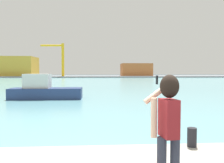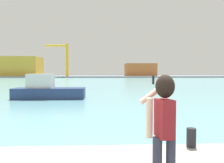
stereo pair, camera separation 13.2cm
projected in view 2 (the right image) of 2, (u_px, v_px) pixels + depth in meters
ground_plane at (101, 82)px, 53.63m from camera, size 220.00×220.00×0.00m
harbor_water at (101, 81)px, 55.62m from camera, size 140.00×100.00×0.02m
far_shore_dock at (101, 76)px, 95.53m from camera, size 140.00×20.00×0.51m
person_photographer at (163, 121)px, 3.44m from camera, size 0.53×0.55×1.74m
harbor_bollard at (191, 138)px, 5.55m from camera, size 0.22×0.22×0.45m
boat_moored at (47, 90)px, 19.87m from camera, size 5.91×2.09×2.09m
warehouse_left at (22, 66)px, 93.06m from camera, size 14.34×12.45×7.49m
warehouse_right at (140, 70)px, 97.27m from camera, size 12.12×9.68×5.05m
port_crane at (64, 56)px, 87.57m from camera, size 8.66×1.26×12.19m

